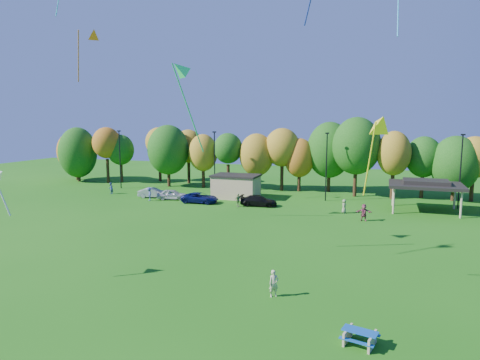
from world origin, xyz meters
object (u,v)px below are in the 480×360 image
(car_d, at_px, (259,201))
(kite_flyer, at_px, (274,283))
(car_b, at_px, (153,193))
(car_a, at_px, (172,194))
(picnic_table, at_px, (360,336))
(car_c, at_px, (200,198))

(car_d, bearing_deg, kite_flyer, -167.70)
(car_b, xyz_separation_m, car_d, (15.51, -0.81, -0.00))
(kite_flyer, bearing_deg, car_a, 90.28)
(picnic_table, relative_size, car_b, 0.47)
(kite_flyer, height_order, car_d, kite_flyer)
(car_b, height_order, car_d, car_b)
(car_b, distance_m, car_c, 7.82)
(kite_flyer, distance_m, car_c, 30.55)
(car_c, height_order, car_d, car_d)
(car_d, bearing_deg, picnic_table, -161.21)
(car_c, bearing_deg, picnic_table, -147.00)
(car_a, height_order, car_c, car_a)
(picnic_table, relative_size, kite_flyer, 1.15)
(car_a, xyz_separation_m, car_b, (-3.18, 0.43, -0.02))
(car_a, height_order, car_d, car_a)
(car_a, bearing_deg, picnic_table, -154.07)
(picnic_table, relative_size, car_a, 0.47)
(car_d, bearing_deg, car_b, 80.90)
(car_c, distance_m, car_d, 7.83)
(car_a, bearing_deg, car_c, -116.21)
(picnic_table, xyz_separation_m, car_a, (-26.43, 30.75, 0.28))
(car_b, bearing_deg, picnic_table, -150.56)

